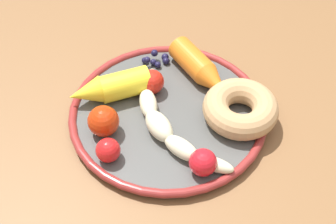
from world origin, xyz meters
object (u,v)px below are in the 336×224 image
Objects in this scene: banana at (166,124)px; tomato_far at (108,150)px; tomato_mid at (203,162)px; plate at (168,113)px; donut at (240,108)px; tomato_near at (152,82)px; tomato_extra at (103,121)px; blueberry_pile at (155,61)px; dining_table at (194,151)px; carrot_yellow at (109,88)px; carrot_orange at (201,69)px.

tomato_far is at bearing 34.97° from banana.
tomato_mid reaches higher than banana.
banana is (0.00, 0.03, 0.02)m from plate.
tomato_far is (0.12, -0.02, -0.00)m from tomato_mid.
tomato_near is (0.13, -0.05, 0.00)m from donut.
tomato_near is at bearing -58.39° from plate.
tomato_extra is at bearing -75.34° from tomato_far.
plate is 0.10m from blueberry_pile.
tomato_extra is (0.01, -0.04, 0.01)m from tomato_far.
donut is (-0.06, 0.02, 0.13)m from dining_table.
dining_table is 3.80× the size of plate.
blueberry_pile reaches higher than plate.
plate is at bearing -155.04° from tomato_extra.
blueberry_pile is at bearing -69.63° from tomato_mid.
tomato_mid reaches higher than dining_table.
tomato_mid is (-0.01, 0.11, 0.13)m from dining_table.
plate is 7.85× the size of tomato_mid.
plate is at bearing 164.53° from carrot_yellow.
tomato_far is at bearing 75.17° from blueberry_pile.
tomato_near is at bearing -163.17° from carrot_yellow.
carrot_yellow is 2.72× the size of blueberry_pile.
dining_table is at bearing 175.01° from carrot_yellow.
tomato_near is at bearing -71.42° from banana.
tomato_mid is at bearing 137.59° from carrot_yellow.
tomato_mid reaches higher than blueberry_pile.
banana is at bearing 15.39° from donut.
dining_table is at bearing 85.77° from carrot_orange.
tomato_far is (0.07, 0.05, 0.00)m from banana.
tomato_far is at bearing 96.41° from carrot_yellow.
dining_table is at bearing 156.64° from tomato_near.
dining_table is at bearing -16.66° from donut.
carrot_orange is 0.09m from donut.
donut is at bearing 140.34° from blueberry_pile.
banana is at bearing -145.03° from tomato_far.
tomato_mid is 1.11× the size of tomato_far.
blueberry_pile is at bearing -52.31° from dining_table.
carrot_orange is at bearing -158.06° from tomato_near.
tomato_extra reaches higher than carrot_yellow.
donut is (-0.10, -0.03, 0.01)m from banana.
tomato_extra is at bearing -23.89° from tomato_mid.
carrot_orange is at bearing -139.96° from tomato_extra.
plate is at bearing 104.13° from blueberry_pile.
tomato_mid is (-0.05, 0.07, 0.01)m from banana.
carrot_yellow is 0.10m from blueberry_pile.
tomato_far is 0.76× the size of tomato_extra.
tomato_extra is (0.09, 0.01, 0.01)m from banana.
tomato_near is 0.10m from tomato_extra.
carrot_yellow is (0.09, -0.02, 0.02)m from plate.
tomato_near reaches higher than blueberry_pile.
carrot_orange is 3.39× the size of tomato_mid.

